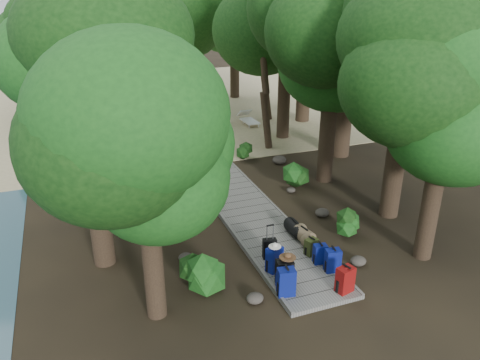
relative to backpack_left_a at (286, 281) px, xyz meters
name	(u,v)px	position (x,y,z in m)	size (l,w,h in m)	color
ground	(251,217)	(0.80, 4.28, -0.52)	(120.00, 120.00, 0.00)	#2E2417
sand_beach	(156,104)	(0.80, 20.28, -0.51)	(40.00, 22.00, 0.02)	#CAB688
boardwalk	(240,203)	(0.80, 5.28, -0.46)	(2.00, 12.00, 0.12)	gray
backpack_left_a	(286,281)	(0.00, 0.00, 0.00)	(0.42, 0.30, 0.79)	#050C7C
backpack_left_b	(285,271)	(0.14, 0.38, -0.01)	(0.42, 0.30, 0.77)	black
backpack_left_c	(274,258)	(0.16, 1.04, -0.02)	(0.41, 0.29, 0.76)	#050C7C
backpack_right_a	(345,278)	(1.41, -0.39, -0.03)	(0.41, 0.29, 0.74)	maroon
backpack_right_b	(333,259)	(1.59, 0.48, -0.04)	(0.39, 0.27, 0.70)	#050C7C
backpack_right_c	(320,253)	(1.47, 0.93, -0.09)	(0.35, 0.25, 0.60)	#050C7C
backpack_right_d	(311,246)	(1.46, 1.40, -0.13)	(0.34, 0.25, 0.52)	#333C19
duffel_right_khaki	(304,235)	(1.59, 2.08, -0.18)	(0.42, 0.63, 0.42)	brown
duffel_right_black	(295,228)	(1.53, 2.55, -0.19)	(0.42, 0.66, 0.42)	black
suitcase_on_boardwalk	(270,249)	(0.29, 1.64, -0.11)	(0.38, 0.21, 0.58)	black
lone_suitcase_on_sand	(197,138)	(1.12, 11.99, -0.18)	(0.40, 0.23, 0.63)	black
hat_brown	(288,255)	(0.21, 0.40, 0.44)	(0.42, 0.42, 0.13)	#51351E
hat_white	(275,245)	(0.13, 0.98, 0.42)	(0.33, 0.33, 0.11)	silver
kayak	(122,134)	(-2.04, 14.32, -0.35)	(0.62, 2.86, 0.29)	#9F0D0F
sun_lounger	(250,119)	(4.66, 14.05, -0.16)	(0.67, 2.08, 0.67)	silver
tree_right_a	(443,139)	(4.45, 0.36, 2.98)	(4.20, 4.20, 7.00)	black
tree_right_b	(406,83)	(5.14, 2.81, 3.88)	(4.93, 4.93, 8.80)	black
tree_right_c	(332,70)	(4.61, 6.13, 3.74)	(4.92, 4.92, 8.51)	black
tree_right_d	(351,22)	(6.69, 8.33, 5.12)	(6.15, 6.15, 11.27)	black
tree_right_e	(286,48)	(5.41, 11.56, 3.78)	(4.78, 4.78, 8.60)	black
tree_right_f	(307,20)	(7.67, 13.81, 4.79)	(5.94, 5.94, 10.62)	black
tree_left_a	(146,186)	(-3.08, 0.53, 2.78)	(3.96, 3.96, 6.59)	black
tree_left_b	(86,116)	(-3.99, 3.21, 3.66)	(4.64, 4.64, 8.36)	black
tree_left_c	(114,94)	(-2.92, 6.82, 3.34)	(4.43, 4.43, 7.71)	black
tree_back_a	(121,27)	(-0.97, 19.41, 4.25)	(5.51, 5.51, 9.54)	black
tree_back_b	(179,12)	(2.49, 19.83, 4.93)	(6.10, 6.10, 10.90)	black
tree_back_c	(234,30)	(6.09, 20.34, 3.73)	(4.72, 4.72, 8.50)	black
tree_back_d	(52,56)	(-4.75, 18.47, 2.97)	(4.18, 4.18, 6.97)	black
palm_right_a	(271,63)	(4.25, 10.59, 3.33)	(4.52, 4.52, 7.70)	#113D11
palm_right_b	(268,30)	(6.04, 15.02, 4.24)	(4.93, 4.93, 9.52)	#113D11
palm_right_c	(201,52)	(2.80, 16.52, 3.10)	(4.55, 4.55, 7.24)	#113D11
palm_left_a	(86,89)	(-3.59, 11.09, 2.67)	(4.00, 4.00, 6.37)	#113D11
rock_left_a	(255,298)	(-0.76, 0.12, -0.40)	(0.43, 0.39, 0.24)	#4C473F
rock_left_b	(186,257)	(-1.88, 2.49, -0.41)	(0.40, 0.36, 0.22)	#4C473F
rock_left_c	(190,215)	(-1.13, 4.88, -0.38)	(0.49, 0.44, 0.27)	#4C473F
rock_left_d	(168,193)	(-1.41, 6.86, -0.43)	(0.33, 0.30, 0.18)	#4C473F
rock_right_a	(358,261)	(2.50, 0.62, -0.39)	(0.45, 0.40, 0.25)	#4C473F
rock_right_b	(322,213)	(3.02, 3.49, -0.39)	(0.47, 0.43, 0.26)	#4C473F
rock_right_c	(291,190)	(2.89, 5.54, -0.42)	(0.34, 0.30, 0.19)	#4C473F
rock_right_d	(279,160)	(3.73, 8.34, -0.35)	(0.60, 0.54, 0.33)	#4C473F
shrub_left_a	(199,271)	(-1.86, 1.12, 0.01)	(1.17, 1.17, 1.05)	#164916
shrub_left_b	(181,200)	(-1.26, 5.44, -0.09)	(0.96, 0.96, 0.86)	#164916
shrub_left_c	(142,164)	(-1.95, 9.05, 0.00)	(1.14, 1.14, 1.03)	#164916
shrub_right_a	(349,221)	(3.16, 2.17, -0.08)	(0.98, 0.98, 0.88)	#164916
shrub_right_b	(296,176)	(3.23, 5.81, -0.01)	(1.12, 1.12, 1.00)	#164916
shrub_right_c	(246,152)	(2.56, 9.31, -0.18)	(0.75, 0.75, 0.67)	#164916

